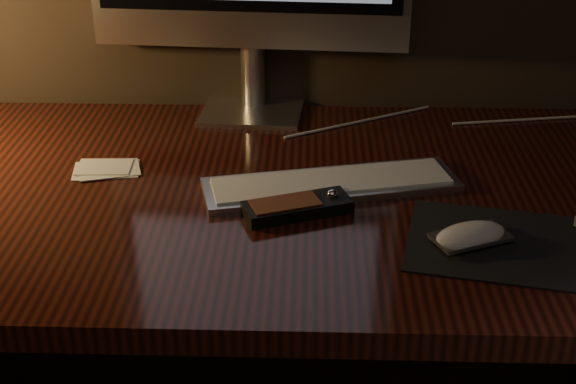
{
  "coord_description": "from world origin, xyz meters",
  "views": [
    {
      "loc": [
        0.06,
        0.71,
        1.33
      ],
      "look_at": [
        0.03,
        1.73,
        0.81
      ],
      "focal_mm": 50.0,
      "sensor_mm": 36.0,
      "label": 1
    }
  ],
  "objects_px": {
    "desk": "(275,236)",
    "media_remote": "(297,207)",
    "keyboard": "(331,184)",
    "mouse": "(470,238)"
  },
  "relations": [
    {
      "from": "desk",
      "to": "media_remote",
      "type": "bearing_deg",
      "value": -74.43
    },
    {
      "from": "media_remote",
      "to": "desk",
      "type": "bearing_deg",
      "value": 84.67
    },
    {
      "from": "desk",
      "to": "media_remote",
      "type": "relative_size",
      "value": 9.25
    },
    {
      "from": "keyboard",
      "to": "mouse",
      "type": "distance_m",
      "value": 0.26
    },
    {
      "from": "keyboard",
      "to": "mouse",
      "type": "xyz_separation_m",
      "value": [
        0.19,
        -0.17,
        0.0
      ]
    },
    {
      "from": "desk",
      "to": "media_remote",
      "type": "distance_m",
      "value": 0.21
    },
    {
      "from": "desk",
      "to": "media_remote",
      "type": "xyz_separation_m",
      "value": [
        0.04,
        -0.15,
        0.14
      ]
    },
    {
      "from": "desk",
      "to": "mouse",
      "type": "distance_m",
      "value": 0.4
    },
    {
      "from": "mouse",
      "to": "media_remote",
      "type": "relative_size",
      "value": 0.62
    },
    {
      "from": "desk",
      "to": "mouse",
      "type": "bearing_deg",
      "value": -39.17
    }
  ]
}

